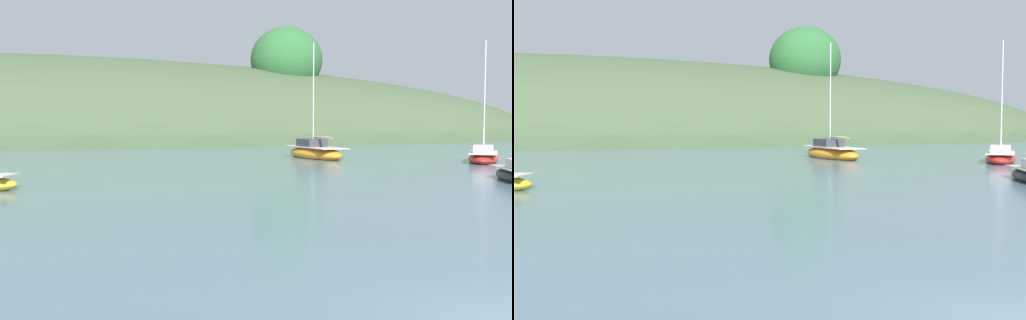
# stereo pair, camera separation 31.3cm
# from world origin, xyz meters

# --- Properties ---
(sailboat_blue_center) EXTENTS (4.65, 5.83, 8.35)m
(sailboat_blue_center) POSITION_xyz_m (18.36, 31.94, 0.36)
(sailboat_blue_center) COLOR red
(sailboat_blue_center) RESTS_ON ground
(sailboat_red_portside) EXTENTS (3.55, 7.29, 8.79)m
(sailboat_red_portside) POSITION_xyz_m (8.59, 38.72, 0.42)
(sailboat_red_portside) COLOR orange
(sailboat_red_portside) RESTS_ON ground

